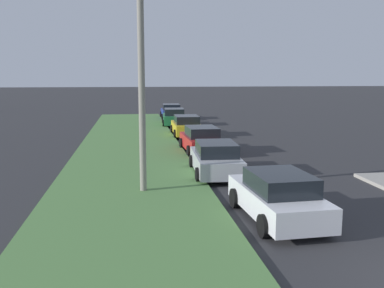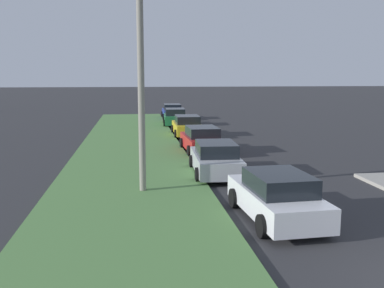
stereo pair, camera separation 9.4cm
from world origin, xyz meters
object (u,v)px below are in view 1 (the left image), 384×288
Objects in this scene: parked_car_silver at (216,159)px; parked_car_blue at (171,112)px; parked_car_white at (278,197)px; parked_car_red at (201,140)px; streetlight at (151,72)px; parked_car_yellow at (186,126)px; parked_car_green at (174,117)px.

parked_car_silver is 1.01× the size of parked_car_blue.
parked_car_white is 6.04m from parked_car_silver.
parked_car_blue is (30.43, 0.43, 0.00)m from parked_car_white.
parked_car_white is 1.01× the size of parked_car_silver.
parked_car_red is 0.58× the size of streetlight.
parked_car_yellow is 6.56m from parked_car_green.
parked_car_green is at bearing 2.47° from parked_car_yellow.
parked_car_yellow is at bearing -11.83° from streetlight.
parked_car_white is at bearing -178.06° from parked_car_blue.
parked_car_green is (13.28, 0.23, 0.00)m from parked_car_red.
parked_car_silver is 12.29m from parked_car_yellow.
parked_car_white is 1.02× the size of parked_car_yellow.
parked_car_silver is (6.00, 0.72, 0.00)m from parked_car_white.
parked_car_silver is at bearing -48.62° from streetlight.
streetlight reaches higher than parked_car_green.
parked_car_green is (18.84, -0.03, 0.00)m from parked_car_silver.
parked_car_silver and parked_car_green have the same top height.
parked_car_white is 24.85m from parked_car_green.
parked_car_white is 18.29m from parked_car_yellow.
parked_car_blue is (24.43, -0.28, 0.00)m from parked_car_silver.
parked_car_white is at bearing -170.81° from parked_car_silver.
parked_car_silver is at bearing -179.54° from parked_car_blue.
parked_car_white and parked_car_red have the same top height.
streetlight is (-21.33, 2.86, 3.67)m from parked_car_green.
parked_car_blue is at bearing 0.38° from parked_car_green.
parked_car_yellow is at bearing -178.96° from parked_car_blue.
streetlight is at bearing 175.35° from parked_car_green.
streetlight reaches higher than parked_car_white.
parked_car_red is 9.38m from streetlight.
parked_car_blue is at bearing 0.32° from parked_car_yellow.
parked_car_white is 30.44m from parked_car_blue.
parked_car_green is at bearing -1.61° from parked_car_white.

